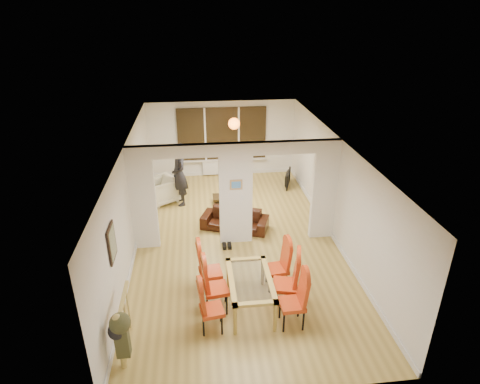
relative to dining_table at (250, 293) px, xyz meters
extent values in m
cube|color=tan|center=(-0.01, 2.52, -0.35)|extent=(5.00, 9.00, 0.01)
cube|color=white|center=(-0.01, 2.52, 0.95)|extent=(5.00, 0.18, 2.60)
cube|color=black|center=(-0.01, 6.96, 1.15)|extent=(3.00, 0.08, 1.80)
cube|color=white|center=(-0.01, 6.92, -0.05)|extent=(1.40, 0.08, 0.50)
sphere|color=orange|center=(0.29, 5.82, 1.80)|extent=(0.36, 0.36, 0.36)
cube|color=gray|center=(-2.48, 0.12, 1.25)|extent=(0.04, 0.52, 0.67)
cube|color=#4C8CD8|center=(-0.01, 2.42, 1.25)|extent=(0.30, 0.03, 0.25)
imported|color=black|center=(0.02, 3.14, -0.09)|extent=(1.89, 1.25, 0.51)
imported|color=beige|center=(-2.01, 5.01, 0.04)|extent=(1.15, 1.16, 0.77)
imported|color=black|center=(-1.44, 4.82, 0.60)|extent=(0.79, 0.64, 1.89)
imported|color=black|center=(1.99, 5.77, -0.09)|extent=(0.88, 0.40, 0.51)
cylinder|color=#143F19|center=(0.14, 4.72, 0.01)|extent=(0.07, 0.07, 0.27)
imported|color=#332511|center=(-0.14, 4.61, -0.10)|extent=(0.21, 0.21, 0.05)
camera|label=1|loc=(-0.91, -6.19, 5.07)|focal=30.00mm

